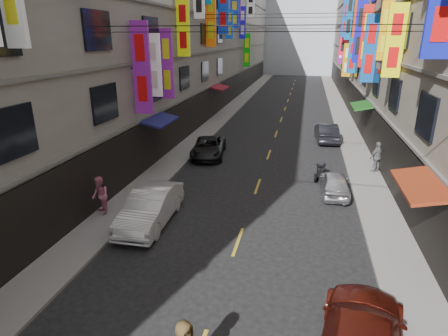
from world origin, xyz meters
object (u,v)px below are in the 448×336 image
at_px(car_left_mid, 150,207).
at_px(car_right_mid, 334,183).
at_px(pedestrian_rfar, 377,157).
at_px(scooter_far_right, 320,171).
at_px(car_left_far, 209,147).
at_px(pedestrian_lfar, 100,196).
at_px(car_right_far, 326,132).

relative_size(car_left_mid, car_right_mid, 1.32).
height_order(car_left_mid, pedestrian_rfar, pedestrian_rfar).
relative_size(car_left_mid, pedestrian_rfar, 2.52).
height_order(scooter_far_right, car_left_mid, car_left_mid).
distance_m(car_left_mid, car_left_far, 10.01).
bearing_deg(car_left_far, pedestrian_lfar, -111.58).
height_order(scooter_far_right, car_right_mid, car_right_mid).
xyz_separation_m(car_left_far, car_right_far, (8.00, 5.80, 0.08)).
bearing_deg(pedestrian_rfar, car_left_far, -44.36).
xyz_separation_m(car_left_mid, pedestrian_lfar, (-2.47, 0.17, 0.24)).
height_order(car_right_mid, pedestrian_lfar, pedestrian_lfar).
bearing_deg(scooter_far_right, car_right_mid, 124.36).
distance_m(car_left_far, pedestrian_rfar, 10.68).
relative_size(car_left_mid, pedestrian_lfar, 2.64).
bearing_deg(pedestrian_lfar, car_left_mid, 39.44).
xyz_separation_m(car_left_mid, car_right_far, (8.00, 15.81, -0.06)).
relative_size(car_left_mid, car_left_far, 1.04).
bearing_deg(pedestrian_rfar, pedestrian_lfar, -4.28).
bearing_deg(car_right_far, pedestrian_lfar, 51.84).
distance_m(car_left_mid, car_right_far, 17.72).
bearing_deg(car_right_mid, car_left_far, -33.05).
distance_m(car_left_far, car_right_mid, 9.41).
bearing_deg(car_left_mid, car_right_far, 61.56).
bearing_deg(scooter_far_right, pedestrian_lfar, 52.95).
relative_size(car_right_far, pedestrian_lfar, 2.43).
distance_m(car_right_far, pedestrian_lfar, 18.82).
xyz_separation_m(pedestrian_lfar, pedestrian_rfar, (13.07, 8.58, 0.04)).
height_order(scooter_far_right, car_right_far, car_right_far).
relative_size(scooter_far_right, car_left_mid, 0.38).
bearing_deg(car_left_far, car_right_far, 28.42).
xyz_separation_m(car_right_mid, pedestrian_lfar, (-10.47, -4.89, 0.40)).
xyz_separation_m(car_left_mid, car_left_far, (0.00, 10.01, -0.14)).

